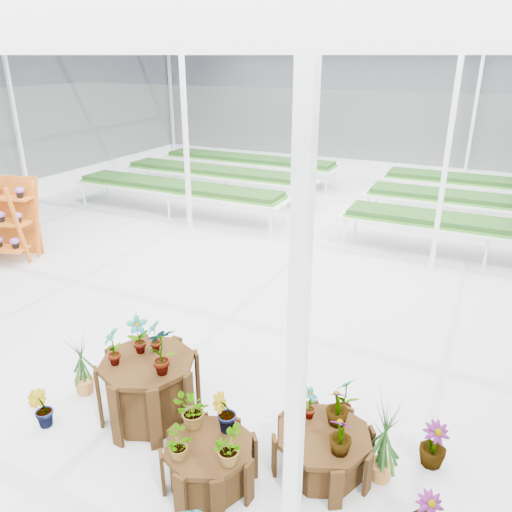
% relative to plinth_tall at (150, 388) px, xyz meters
% --- Properties ---
extents(ground_plane, '(24.00, 24.00, 0.00)m').
position_rel_plinth_tall_xyz_m(ground_plane, '(-0.48, 2.33, -0.41)').
color(ground_plane, gray).
rests_on(ground_plane, ground).
extents(greenhouse_shell, '(18.00, 24.00, 4.50)m').
position_rel_plinth_tall_xyz_m(greenhouse_shell, '(-0.48, 2.33, 1.84)').
color(greenhouse_shell, white).
rests_on(greenhouse_shell, ground).
extents(steel_frame, '(18.00, 24.00, 4.50)m').
position_rel_plinth_tall_xyz_m(steel_frame, '(-0.48, 2.33, 1.84)').
color(steel_frame, silver).
rests_on(steel_frame, ground).
extents(nursery_benches, '(16.00, 7.00, 0.84)m').
position_rel_plinth_tall_xyz_m(nursery_benches, '(-0.48, 9.53, 0.01)').
color(nursery_benches, silver).
rests_on(nursery_benches, ground).
extents(plinth_tall, '(1.25, 1.25, 0.81)m').
position_rel_plinth_tall_xyz_m(plinth_tall, '(0.00, 0.00, 0.00)').
color(plinth_tall, '#311C09').
rests_on(plinth_tall, ground).
extents(plinth_mid, '(1.05, 1.05, 0.51)m').
position_rel_plinth_tall_xyz_m(plinth_mid, '(1.20, -0.60, -0.15)').
color(plinth_mid, '#311C09').
rests_on(plinth_mid, ground).
extents(plinth_low, '(1.26, 1.26, 0.48)m').
position_rel_plinth_tall_xyz_m(plinth_low, '(2.20, 0.10, -0.17)').
color(plinth_low, '#311C09').
rests_on(plinth_low, ground).
extents(nursery_plants, '(4.80, 2.59, 1.43)m').
position_rel_plinth_tall_xyz_m(nursery_plants, '(1.06, 0.08, 0.14)').
color(nursery_plants, '#1A3D14').
rests_on(nursery_plants, ground).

